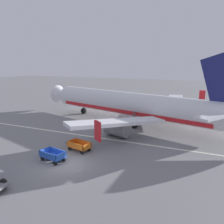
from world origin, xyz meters
TOP-DOWN VIEW (x-y plane):
  - ground_plane at (0.00, 0.00)m, footprint 220.00×220.00m
  - apron_stripe at (0.00, 8.38)m, footprint 120.00×0.36m
  - airplane at (1.28, 16.93)m, footprint 37.12×30.10m
  - baggage_cart_nearest at (-1.70, 0.13)m, footprint 3.63×1.86m
  - baggage_cart_second_in_row at (-0.70, 3.50)m, footprint 3.63×1.92m

SIDE VIEW (x-z plane):
  - ground_plane at x=0.00m, z-range 0.00..0.00m
  - apron_stripe at x=0.00m, z-range 0.00..0.01m
  - baggage_cart_nearest at x=-1.70m, z-range 0.07..1.14m
  - baggage_cart_second_in_row at x=-0.70m, z-range 0.07..1.14m
  - airplane at x=1.28m, z-range -2.62..8.72m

